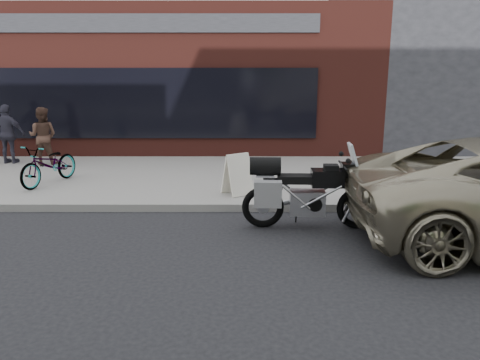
{
  "coord_description": "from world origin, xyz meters",
  "views": [
    {
      "loc": [
        0.79,
        -4.59,
        2.7
      ],
      "look_at": [
        0.79,
        3.1,
        0.85
      ],
      "focal_mm": 35.0,
      "sensor_mm": 36.0,
      "label": 1
    }
  ],
  "objects": [
    {
      "name": "cafe_patron_left",
      "position": [
        -4.5,
        7.87,
        0.92
      ],
      "size": [
        0.75,
        0.59,
        1.54
      ],
      "primitive_type": "imported",
      "rotation": [
        0.0,
        0.0,
        3.15
      ],
      "color": "#4E3529",
      "rests_on": "near_sidewalk"
    },
    {
      "name": "motorcycle",
      "position": [
        1.84,
        3.09,
        0.64
      ],
      "size": [
        2.35,
        0.76,
        1.49
      ],
      "rotation": [
        0.0,
        0.0,
        -0.04
      ],
      "color": "black",
      "rests_on": "ground"
    },
    {
      "name": "cafe_patron_right",
      "position": [
        -5.5,
        8.01,
        0.95
      ],
      "size": [
        0.97,
        0.46,
        1.6
      ],
      "primitive_type": "imported",
      "rotation": [
        0.0,
        0.0,
        3.06
      ],
      "color": "#393746",
      "rests_on": "near_sidewalk"
    },
    {
      "name": "ground",
      "position": [
        0.0,
        0.0,
        0.0
      ],
      "size": [
        120.0,
        120.0,
        0.0
      ],
      "primitive_type": "plane",
      "color": "black",
      "rests_on": "ground"
    },
    {
      "name": "sandwich_sign",
      "position": [
        0.74,
        4.8,
        0.57
      ],
      "size": [
        0.71,
        0.7,
        0.84
      ],
      "rotation": [
        0.0,
        0.0,
        0.6
      ],
      "color": "white",
      "rests_on": "near_sidewalk"
    },
    {
      "name": "neighbour_building",
      "position": [
        10.0,
        14.0,
        3.0
      ],
      "size": [
        10.0,
        10.0,
        6.0
      ],
      "primitive_type": "cube",
      "color": "#2B2B30",
      "rests_on": "ground"
    },
    {
      "name": "bicycle_front",
      "position": [
        -3.47,
        5.65,
        0.6
      ],
      "size": [
        1.14,
        1.83,
        0.91
      ],
      "primitive_type": "imported",
      "rotation": [
        0.0,
        0.0,
        -0.33
      ],
      "color": "gray",
      "rests_on": "near_sidewalk"
    },
    {
      "name": "near_sidewalk",
      "position": [
        0.0,
        7.0,
        0.07
      ],
      "size": [
        44.0,
        6.0,
        0.15
      ],
      "primitive_type": "cube",
      "color": "gray",
      "rests_on": "ground"
    },
    {
      "name": "storefront",
      "position": [
        -2.0,
        13.98,
        2.25
      ],
      "size": [
        14.0,
        10.07,
        4.5
      ],
      "color": "#5B241D",
      "rests_on": "ground"
    }
  ]
}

